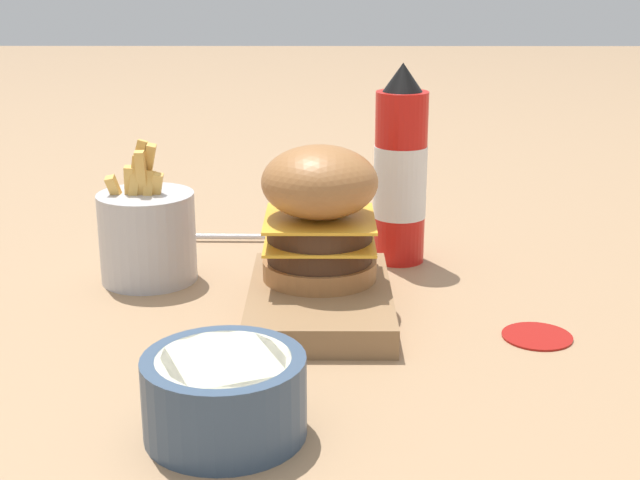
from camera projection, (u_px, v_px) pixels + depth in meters
name	position (u px, v px, depth m)	size (l,w,h in m)	color
ground_plane	(248.00, 324.00, 0.88)	(6.00, 6.00, 0.00)	#9E7A56
serving_board	(320.00, 301.00, 0.90)	(0.22, 0.14, 0.03)	olive
burger	(320.00, 212.00, 0.90)	(0.12, 0.12, 0.14)	#9E6638
ketchup_bottle	(400.00, 173.00, 1.03)	(0.06, 0.06, 0.23)	red
fries_basket	(147.00, 235.00, 0.98)	(0.11, 0.11, 0.16)	#B7B7BC
side_bowl	(222.00, 394.00, 0.66)	(0.12, 0.12, 0.06)	#384C66
spoon	(291.00, 237.00, 1.13)	(0.03, 0.18, 0.01)	silver
ketchup_puddle	(537.00, 335.00, 0.85)	(0.07, 0.07, 0.00)	#9E140F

